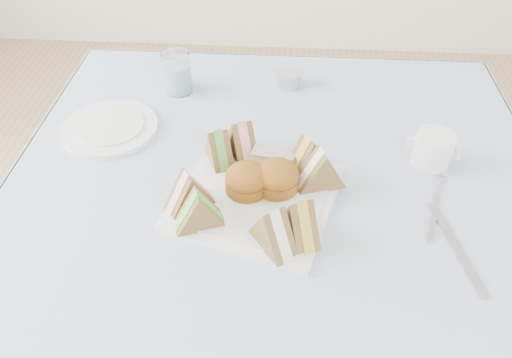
# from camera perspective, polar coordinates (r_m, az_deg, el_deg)

# --- Properties ---
(table) EXTENTS (0.90, 0.90, 0.74)m
(table) POSITION_cam_1_polar(r_m,az_deg,el_deg) (1.20, 1.82, -14.43)
(table) COLOR brown
(table) RESTS_ON floor
(tablecloth) EXTENTS (1.02, 1.02, 0.01)m
(tablecloth) POSITION_cam_1_polar(r_m,az_deg,el_deg) (0.92, 2.31, -1.47)
(tablecloth) COLOR #99A6C9
(tablecloth) RESTS_ON table
(serving_plate) EXTENTS (0.33, 0.33, 0.01)m
(serving_plate) POSITION_cam_1_polar(r_m,az_deg,el_deg) (0.89, 0.00, -2.10)
(serving_plate) COLOR silver
(serving_plate) RESTS_ON tablecloth
(sandwich_fl_a) EXTENTS (0.09, 0.08, 0.08)m
(sandwich_fl_a) POSITION_cam_1_polar(r_m,az_deg,el_deg) (0.85, -7.71, -1.21)
(sandwich_fl_a) COLOR brown
(sandwich_fl_a) RESTS_ON serving_plate
(sandwich_fl_b) EXTENTS (0.09, 0.06, 0.07)m
(sandwich_fl_b) POSITION_cam_1_polar(r_m,az_deg,el_deg) (0.82, -6.61, -3.36)
(sandwich_fl_b) COLOR brown
(sandwich_fl_b) RESTS_ON serving_plate
(sandwich_fr_a) EXTENTS (0.07, 0.10, 0.08)m
(sandwich_fr_a) POSITION_cam_1_polar(r_m,az_deg,el_deg) (0.80, 5.06, -4.50)
(sandwich_fr_a) COLOR brown
(sandwich_fr_a) RESTS_ON serving_plate
(sandwich_fr_b) EXTENTS (0.09, 0.10, 0.08)m
(sandwich_fr_b) POSITION_cam_1_polar(r_m,az_deg,el_deg) (0.78, 1.98, -5.56)
(sandwich_fr_b) COLOR brown
(sandwich_fr_b) RESTS_ON serving_plate
(sandwich_bl_a) EXTENTS (0.07, 0.09, 0.07)m
(sandwich_bl_a) POSITION_cam_1_polar(r_m,az_deg,el_deg) (0.94, -4.30, 3.78)
(sandwich_bl_a) COLOR brown
(sandwich_bl_a) RESTS_ON serving_plate
(sandwich_bl_b) EXTENTS (0.07, 0.10, 0.08)m
(sandwich_bl_b) POSITION_cam_1_polar(r_m,az_deg,el_deg) (0.95, -1.62, 4.66)
(sandwich_bl_b) COLOR brown
(sandwich_bl_b) RESTS_ON serving_plate
(sandwich_br_a) EXTENTS (0.10, 0.07, 0.08)m
(sandwich_br_a) POSITION_cam_1_polar(r_m,az_deg,el_deg) (0.89, 7.38, 1.29)
(sandwich_br_a) COLOR brown
(sandwich_br_a) RESTS_ON serving_plate
(sandwich_br_b) EXTENTS (0.09, 0.08, 0.07)m
(sandwich_br_b) POSITION_cam_1_polar(r_m,az_deg,el_deg) (0.92, 5.86, 2.88)
(sandwich_br_b) COLOR brown
(sandwich_br_b) RESTS_ON serving_plate
(scone_left) EXTENTS (0.09, 0.09, 0.05)m
(scone_left) POSITION_cam_1_polar(r_m,az_deg,el_deg) (0.88, -1.06, -0.08)
(scone_left) COLOR brown
(scone_left) RESTS_ON serving_plate
(scone_right) EXTENTS (0.08, 0.08, 0.05)m
(scone_right) POSITION_cam_1_polar(r_m,az_deg,el_deg) (0.88, 2.38, 0.20)
(scone_right) COLOR brown
(scone_right) RESTS_ON serving_plate
(pastry_slice) EXTENTS (0.08, 0.04, 0.04)m
(pastry_slice) POSITION_cam_1_polar(r_m,az_deg,el_deg) (0.93, 1.99, 2.20)
(pastry_slice) COLOR beige
(pastry_slice) RESTS_ON serving_plate
(side_plate) EXTENTS (0.25, 0.25, 0.01)m
(side_plate) POSITION_cam_1_polar(r_m,az_deg,el_deg) (1.10, -16.34, 5.62)
(side_plate) COLOR silver
(side_plate) RESTS_ON tablecloth
(water_glass) EXTENTS (0.08, 0.08, 0.09)m
(water_glass) POSITION_cam_1_polar(r_m,az_deg,el_deg) (1.17, -9.01, 11.92)
(water_glass) COLOR white
(water_glass) RESTS_ON tablecloth
(tea_strainer) EXTENTS (0.08, 0.08, 0.04)m
(tea_strainer) POSITION_cam_1_polar(r_m,az_deg,el_deg) (1.19, 3.83, 11.29)
(tea_strainer) COLOR #B7B8CD
(tea_strainer) RESTS_ON tablecloth
(knife) EXTENTS (0.06, 0.20, 0.00)m
(knife) POSITION_cam_1_polar(r_m,az_deg,el_deg) (0.88, 21.91, -7.24)
(knife) COLOR #B7B8CD
(knife) RESTS_ON tablecloth
(fork) EXTENTS (0.06, 0.17, 0.00)m
(fork) POSITION_cam_1_polar(r_m,az_deg,el_deg) (0.93, 19.79, -3.16)
(fork) COLOR #B7B8CD
(fork) RESTS_ON tablecloth
(creamer_jug) EXTENTS (0.08, 0.08, 0.07)m
(creamer_jug) POSITION_cam_1_polar(r_m,az_deg,el_deg) (1.01, 19.55, 3.18)
(creamer_jug) COLOR silver
(creamer_jug) RESTS_ON tablecloth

